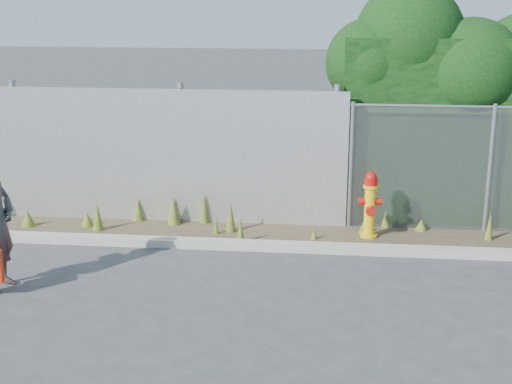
{
  "coord_description": "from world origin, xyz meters",
  "views": [
    {
      "loc": [
        0.69,
        -8.1,
        3.7
      ],
      "look_at": [
        -0.3,
        1.4,
        1.0
      ],
      "focal_mm": 50.0,
      "sensor_mm": 36.0,
      "label": 1
    }
  ],
  "objects": [
    {
      "name": "corrugated_fence",
      "position": [
        -3.25,
        3.01,
        1.1
      ],
      "size": [
        8.5,
        0.21,
        2.3
      ],
      "color": "silver",
      "rests_on": "ground"
    },
    {
      "name": "weed_strip",
      "position": [
        -0.96,
        2.56,
        0.11
      ],
      "size": [
        16.0,
        1.3,
        0.53
      ],
      "color": "#423626",
      "rests_on": "ground"
    },
    {
      "name": "ground",
      "position": [
        0.0,
        0.0,
        0.0
      ],
      "size": [
        80.0,
        80.0,
        0.0
      ],
      "primitive_type": "plane",
      "color": "#3C3B3E",
      "rests_on": "ground"
    },
    {
      "name": "fire_hydrant",
      "position": [
        1.35,
        2.49,
        0.52
      ],
      "size": [
        0.36,
        0.32,
        1.08
      ],
      "rotation": [
        0.0,
        0.0,
        0.03
      ],
      "color": "yellow",
      "rests_on": "ground"
    },
    {
      "name": "curb",
      "position": [
        0.0,
        1.8,
        0.06
      ],
      "size": [
        16.0,
        0.22,
        0.12
      ],
      "primitive_type": "cube",
      "color": "#99968A",
      "rests_on": "ground"
    },
    {
      "name": "black_shoulder_bag",
      "position": [
        -3.47,
        0.24,
        0.93
      ],
      "size": [
        0.21,
        0.09,
        0.16
      ],
      "rotation": [
        0.0,
        0.0,
        -0.39
      ],
      "color": "black"
    }
  ]
}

